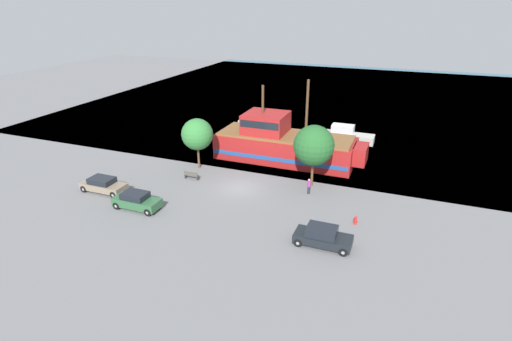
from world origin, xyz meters
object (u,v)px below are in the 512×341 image
Objects in this scene: parked_car_curb_mid at (103,185)px; fire_hydrant at (356,220)px; pirate_ship at (283,143)px; parked_car_curb_rear at (137,201)px; moored_boat_outer at (345,135)px; moored_boat_dockside at (250,128)px; pedestrian_walking_near at (309,186)px; parked_car_curb_front at (323,237)px; bench_promenade_east at (191,175)px.

parked_car_curb_mid reaches higher than fire_hydrant.
pirate_ship is 18.14m from parked_car_curb_rear.
pirate_ship is 10.81m from moored_boat_outer.
fire_hydrant is (17.45, -20.10, -0.21)m from moored_boat_dockside.
fire_hydrant is 6.50m from pedestrian_walking_near.
pedestrian_walking_near is at bearing -56.83° from pirate_ship.
moored_boat_dockside is at bearing 122.88° from parked_car_curb_front.
parked_car_curb_mid is at bearing -104.90° from moored_boat_dockside.
moored_boat_dockside is at bearing 131.85° from pirate_ship.
pirate_ship is 11.22m from moored_boat_dockside.
moored_boat_dockside is 0.85× the size of moored_boat_outer.
moored_boat_outer is 1.59× the size of parked_car_curb_mid.
bench_promenade_east is (-7.07, -8.78, -1.50)m from pirate_ship.
parked_car_curb_mid is 2.89× the size of bench_promenade_east.
bench_promenade_east is at bearing -88.78° from moored_boat_dockside.
fire_hydrant is 0.50× the size of pedestrian_walking_near.
parked_car_curb_front is at bearing -62.73° from pirate_ship.
parked_car_curb_rear reaches higher than fire_hydrant.
moored_boat_dockside is 20.24m from pedestrian_walking_near.
parked_car_curb_rear is 2.76× the size of pedestrian_walking_near.
bench_promenade_east is (0.36, -17.08, -0.19)m from moored_boat_dockside.
moored_boat_dockside is 1.35× the size of parked_car_curb_mid.
parked_car_curb_rear is at bearing -18.01° from parked_car_curb_mid.
bench_promenade_east is (1.33, 7.26, -0.33)m from parked_car_curb_rear.
pirate_ship is at bearing 123.17° from pedestrian_walking_near.
fire_hydrant is (23.49, 2.59, -0.30)m from parked_car_curb_mid.
pirate_ship is 9.23m from pedestrian_walking_near.
moored_boat_dockside is 7.86× the size of fire_hydrant.
pedestrian_walking_near is at bearing 5.27° from bench_promenade_east.
parked_car_curb_mid is 19.66m from pedestrian_walking_near.
moored_boat_dockside is 28.67m from parked_car_curb_front.
parked_car_curb_front is at bearing -115.30° from fire_hydrant.
parked_car_curb_rear reaches higher than parked_car_curb_mid.
fire_hydrant is (18.41, 4.24, -0.35)m from parked_car_curb_rear.
pedestrian_walking_near is (12.08, 1.11, 0.34)m from bench_promenade_east.
fire_hydrant is at bearing -39.54° from pedestrian_walking_near.
pirate_ship reaches higher than parked_car_curb_front.
pedestrian_walking_near is at bearing 19.99° from parked_car_curb_mid.
parked_car_curb_mid is (-13.47, -14.39, -1.21)m from pirate_ship.
parked_car_curb_rear is at bearing -117.64° from pirate_ship.
moored_boat_outer is 25.09m from parked_car_curb_front.
parked_car_curb_mid is at bearing -160.01° from pedestrian_walking_near.
bench_promenade_east is at bearing -128.85° from pirate_ship.
fire_hydrant is at bearing -49.03° from moored_boat_dockside.
parked_car_curb_mid is at bearing -133.12° from pirate_ship.
bench_promenade_east is at bearing 155.26° from parked_car_curb_front.
parked_car_curb_front is 1.01× the size of parked_car_curb_rear.
moored_boat_outer reaches higher than pedestrian_walking_near.
moored_boat_dockside is 1.40× the size of parked_car_curb_front.
pedestrian_walking_near is (18.48, 6.72, 0.05)m from parked_car_curb_mid.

